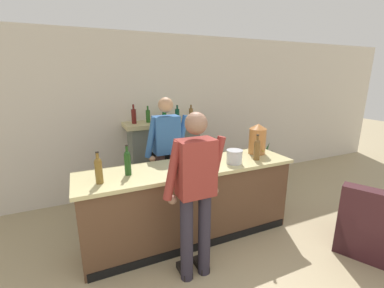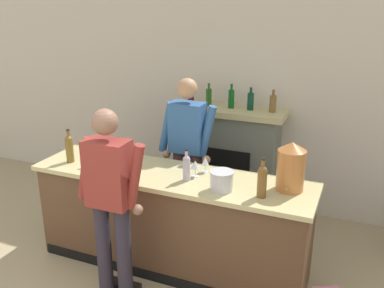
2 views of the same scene
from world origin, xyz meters
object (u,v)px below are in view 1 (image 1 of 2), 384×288
Objects in this scene: wine_bottle_chardonnay_pale at (257,149)px; potted_plant_corner at (270,166)px; person_customer at (196,191)px; person_bartender at (167,153)px; wine_glass_back_row at (171,166)px; copper_dispenser at (257,139)px; wine_bottle_riesling_slim at (128,162)px; wine_bottle_merlot_tall at (207,155)px; armchair_black at (379,232)px; fireplace_stone at (165,157)px; wine_glass_by_dispenser at (206,154)px; wine_glass_front_right at (204,151)px; wine_bottle_cabernet_heavy at (99,169)px; ice_bucket_steel at (234,157)px.

potted_plant_corner is at bearing 42.52° from wine_bottle_chardonnay_pale.
person_bartender is (0.14, 1.27, 0.02)m from person_customer.
person_customer is 0.48m from wine_glass_back_row.
person_bartender is 4.14× the size of copper_dispenser.
person_bartender is 0.90m from wine_bottle_riesling_slim.
person_customer reaches higher than wine_bottle_riesling_slim.
wine_bottle_riesling_slim is at bearing 127.68° from person_customer.
potted_plant_corner is 1.78m from copper_dispenser.
wine_bottle_merlot_tall reaches higher than potted_plant_corner.
copper_dispenser is at bearing 122.05° from armchair_black.
person_customer reaches higher than fireplace_stone.
wine_bottle_chardonnay_pale is (-1.35, -1.24, 0.85)m from potted_plant_corner.
potted_plant_corner is 0.44× the size of person_customer.
fireplace_stone is 1.43m from wine_glass_by_dispenser.
copper_dispenser is 2.79× the size of wine_glass_front_right.
person_customer is at bearing -96.24° from person_bartender.
armchair_black is at bearing -14.68° from person_customer.
fireplace_stone is at bearing 124.33° from armchair_black.
armchair_black is (1.79, -2.62, -0.40)m from fireplace_stone.
wine_bottle_riesling_slim is (-3.00, -1.08, 0.85)m from potted_plant_corner.
potted_plant_corner is 2.41m from wine_glass_by_dispenser.
person_customer reaches higher than wine_glass_by_dispenser.
copper_dispenser is 0.91m from wine_bottle_merlot_tall.
wine_bottle_riesling_slim is at bearing 174.69° from wine_bottle_chardonnay_pale.
wine_bottle_merlot_tall is (0.94, -0.08, -0.02)m from wine_bottle_riesling_slim.
wine_glass_back_row is (-0.45, -1.61, 0.43)m from fireplace_stone.
potted_plant_corner is 3.11m from person_customer.
person_customer is at bearing -77.96° from wine_glass_back_row.
fireplace_stone is 0.88m from person_bartender.
wine_glass_front_right is (0.09, 0.24, -0.03)m from wine_bottle_merlot_tall.
wine_bottle_riesling_slim is at bearing 20.04° from wine_bottle_cabernet_heavy.
person_bartender is at bearing 41.99° from wine_bottle_riesling_slim.
armchair_black is at bearing -33.89° from wine_bottle_merlot_tall.
armchair_black is at bearing -38.47° from ice_bucket_steel.
wine_bottle_merlot_tall is 0.54m from wine_glass_back_row.
person_customer is 1.26m from wine_bottle_chardonnay_pale.
person_customer is at bearing -33.84° from wine_bottle_cabernet_heavy.
copper_dispenser reaches higher than wine_bottle_chardonnay_pale.
armchair_black is 2.55× the size of copper_dispenser.
wine_bottle_riesling_slim reaches higher than wine_bottle_chardonnay_pale.
wine_glass_back_row is (-1.23, -0.07, -0.03)m from wine_bottle_chardonnay_pale.
copper_dispenser is at bearing 51.53° from wine_bottle_chardonnay_pale.
person_bartender is at bearing 119.82° from wine_glass_by_dispenser.
wine_bottle_cabernet_heavy reaches higher than ice_bucket_steel.
fireplace_stone is 1.30m from wine_glass_front_right.
ice_bucket_steel is at bearing -156.14° from copper_dispenser.
wine_glass_front_right is at bearing 58.53° from person_customer.
wine_glass_back_row is at bearing -8.51° from wine_bottle_cabernet_heavy.
ice_bucket_steel is at bearing 141.53° from armchair_black.
armchair_black is at bearing -36.91° from wine_glass_by_dispenser.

